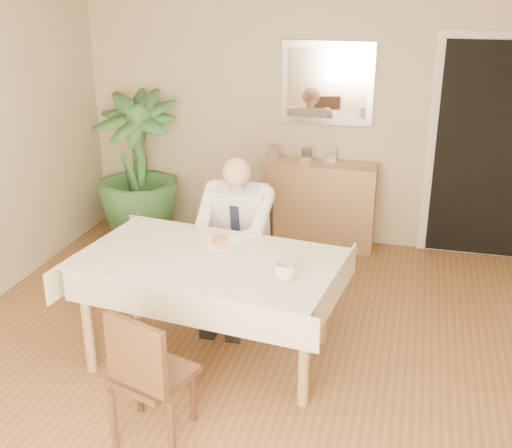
% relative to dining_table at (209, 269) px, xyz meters
% --- Properties ---
extents(room, '(5.00, 5.02, 2.60)m').
position_rel_dining_table_xyz_m(room, '(0.28, -0.17, 0.63)').
color(room, brown).
rests_on(room, ground).
extents(doorway, '(0.96, 0.07, 2.10)m').
position_rel_dining_table_xyz_m(doorway, '(1.83, 2.29, 0.33)').
color(doorway, silver).
rests_on(doorway, ground).
extents(mirror, '(0.86, 0.04, 0.76)m').
position_rel_dining_table_xyz_m(mirror, '(0.41, 2.30, 0.88)').
color(mirror, silver).
rests_on(mirror, room).
extents(dining_table, '(1.84, 1.23, 0.75)m').
position_rel_dining_table_xyz_m(dining_table, '(0.00, 0.00, 0.00)').
color(dining_table, '#916947').
rests_on(dining_table, ground).
extents(chair_far, '(0.45, 0.45, 0.88)m').
position_rel_dining_table_xyz_m(chair_far, '(-0.00, 0.88, -0.17)').
color(chair_far, '#3F2715').
rests_on(chair_far, ground).
extents(chair_near, '(0.51, 0.52, 0.85)m').
position_rel_dining_table_xyz_m(chair_near, '(-0.05, -0.94, -0.20)').
color(chair_near, '#3F2715').
rests_on(chair_near, ground).
extents(seated_man, '(0.48, 0.72, 1.24)m').
position_rel_dining_table_xyz_m(seated_man, '(-0.00, 0.59, 0.02)').
color(seated_man, white).
rests_on(seated_man, ground).
extents(plate, '(0.26, 0.26, 0.02)m').
position_rel_dining_table_xyz_m(plate, '(0.03, 0.24, 0.09)').
color(plate, white).
rests_on(plate, dining_table).
extents(food, '(0.14, 0.14, 0.06)m').
position_rel_dining_table_xyz_m(food, '(0.03, 0.24, 0.11)').
color(food, '#935A32').
rests_on(food, dining_table).
extents(knife, '(0.01, 0.13, 0.01)m').
position_rel_dining_table_xyz_m(knife, '(0.07, 0.18, 0.11)').
color(knife, silver).
rests_on(knife, dining_table).
extents(fork, '(0.01, 0.13, 0.01)m').
position_rel_dining_table_xyz_m(fork, '(-0.01, 0.18, 0.11)').
color(fork, silver).
rests_on(fork, dining_table).
extents(coffee_mug, '(0.15, 0.15, 0.10)m').
position_rel_dining_table_xyz_m(coffee_mug, '(0.56, -0.18, 0.14)').
color(coffee_mug, white).
rests_on(coffee_mug, dining_table).
extents(sideboard, '(1.05, 0.38, 0.83)m').
position_rel_dining_table_xyz_m(sideboard, '(0.41, 2.15, -0.25)').
color(sideboard, '#916947').
rests_on(sideboard, ground).
extents(photo_frame_left, '(0.10, 0.02, 0.14)m').
position_rel_dining_table_xyz_m(photo_frame_left, '(-0.07, 2.19, 0.23)').
color(photo_frame_left, silver).
rests_on(photo_frame_left, sideboard).
extents(photo_frame_center, '(0.10, 0.02, 0.14)m').
position_rel_dining_table_xyz_m(photo_frame_center, '(0.26, 2.15, 0.23)').
color(photo_frame_center, silver).
rests_on(photo_frame_center, sideboard).
extents(photo_frame_right, '(0.10, 0.02, 0.14)m').
position_rel_dining_table_xyz_m(photo_frame_right, '(0.49, 2.20, 0.23)').
color(photo_frame_right, silver).
rests_on(photo_frame_right, sideboard).
extents(potted_palm, '(0.90, 0.90, 1.46)m').
position_rel_dining_table_xyz_m(potted_palm, '(-1.36, 1.89, 0.06)').
color(potted_palm, '#2D5D2C').
rests_on(potted_palm, ground).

